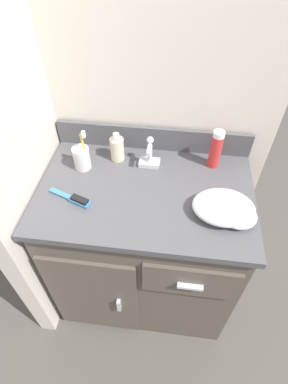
{
  "coord_description": "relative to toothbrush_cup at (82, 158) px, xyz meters",
  "views": [
    {
      "loc": [
        0.1,
        -0.83,
        1.7
      ],
      "look_at": [
        0.0,
        -0.03,
        0.85
      ],
      "focal_mm": 28.0,
      "sensor_mm": 36.0,
      "label": 1
    }
  ],
  "objects": [
    {
      "name": "hand_towel",
      "position": [
        0.6,
        -0.19,
        -0.02
      ],
      "size": [
        0.24,
        0.18,
        0.07
      ],
      "color": "white",
      "rests_on": "vanity"
    },
    {
      "name": "toothbrush_cup",
      "position": [
        0.0,
        0.0,
        0.0
      ],
      "size": [
        0.07,
        0.07,
        0.19
      ],
      "color": "silver",
      "rests_on": "vanity"
    },
    {
      "name": "backsplash",
      "position": [
        0.28,
        0.17,
        0.0
      ],
      "size": [
        0.88,
        0.02,
        0.11
      ],
      "color": "#4C4C51",
      "rests_on": "vanity"
    },
    {
      "name": "ground_plane",
      "position": [
        0.28,
        -0.11,
        -0.88
      ],
      "size": [
        6.0,
        6.0,
        0.0
      ],
      "primitive_type": "plane",
      "color": "#4C4742"
    },
    {
      "name": "wall_left",
      "position": [
        -0.21,
        -0.11,
        0.22
      ],
      "size": [
        0.08,
        0.65,
        2.2
      ],
      "primitive_type": "cube",
      "color": "beige",
      "rests_on": "ground_plane"
    },
    {
      "name": "soap_dispenser",
      "position": [
        0.14,
        0.08,
        0.0
      ],
      "size": [
        0.06,
        0.06,
        0.14
      ],
      "color": "beige",
      "rests_on": "vanity"
    },
    {
      "name": "wall_back",
      "position": [
        0.28,
        0.23,
        0.22
      ],
      "size": [
        1.06,
        0.08,
        2.2
      ],
      "primitive_type": "cube",
      "color": "beige",
      "rests_on": "ground_plane"
    },
    {
      "name": "shaving_cream_can",
      "position": [
        0.56,
        0.09,
        0.03
      ],
      "size": [
        0.05,
        0.05,
        0.17
      ],
      "color": "red",
      "rests_on": "vanity"
    },
    {
      "name": "hairbrush",
      "position": [
        0.02,
        -0.2,
        -0.04
      ],
      "size": [
        0.18,
        0.09,
        0.03
      ],
      "rotation": [
        0.0,
        0.0,
        -0.36
      ],
      "color": "teal",
      "rests_on": "vanity"
    },
    {
      "name": "sink_faucet",
      "position": [
        0.28,
        0.05,
        -0.0
      ],
      "size": [
        0.09,
        0.09,
        0.14
      ],
      "color": "silver",
      "rests_on": "vanity"
    },
    {
      "name": "vanity",
      "position": [
        0.28,
        -0.11,
        -0.45
      ],
      "size": [
        0.88,
        0.58,
        0.83
      ],
      "color": "brown",
      "rests_on": "ground_plane"
    }
  ]
}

